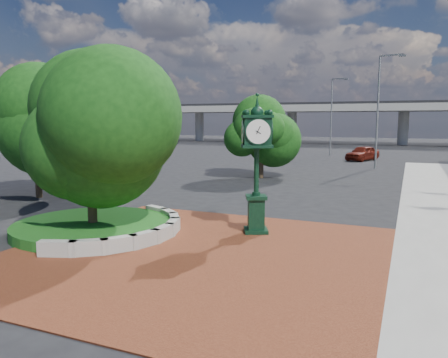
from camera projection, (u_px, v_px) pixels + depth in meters
ground at (208, 246)px, 15.30m from camera, size 200.00×200.00×0.00m
plaza at (195, 254)px, 14.38m from camera, size 12.00×12.00×0.04m
planter_wall at (142, 231)px, 16.31m from camera, size 2.96×6.77×0.54m
grass_bed at (93, 227)px, 17.22m from camera, size 6.10×6.10×0.40m
overpass at (373, 108)px, 78.27m from camera, size 90.00×12.00×7.50m
tree_planter at (89, 137)px, 16.74m from camera, size 5.20×5.20×6.33m
tree_northwest at (35, 125)px, 24.36m from camera, size 5.60×5.60×6.93m
tree_street at (261, 135)px, 32.82m from camera, size 4.40×4.40×5.45m
post_clock at (257, 159)px, 16.70m from camera, size 1.39×1.39×5.31m
parked_car at (362, 153)px, 47.33m from camera, size 3.65×5.08×1.61m
street_lamp_near at (381, 103)px, 39.00m from camera, size 2.24×0.68×10.07m
street_lamp_far at (333, 111)px, 52.97m from camera, size 2.04×0.78×9.32m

